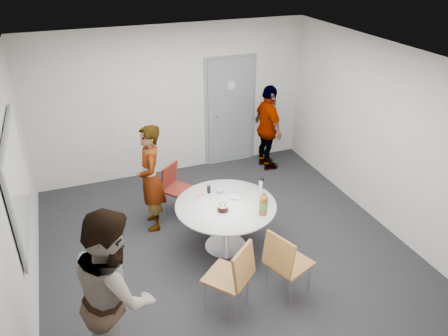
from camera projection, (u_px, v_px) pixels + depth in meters
name	position (u px, v px, depth m)	size (l,w,h in m)	color
floor	(222.00, 244.00, 6.35)	(5.00, 5.00, 0.00)	black
ceiling	(222.00, 58.00, 5.09)	(5.00, 5.00, 0.00)	silver
wall_back	(173.00, 102.00, 7.78)	(5.00, 5.00, 0.00)	silver
wall_left	(15.00, 197.00, 4.93)	(5.00, 5.00, 0.00)	silver
wall_right	(379.00, 134.00, 6.50)	(5.00, 5.00, 0.00)	silver
wall_front	(327.00, 288.00, 3.65)	(5.00, 5.00, 0.00)	silver
door	(230.00, 112.00, 8.27)	(1.02, 0.17, 2.12)	slate
whiteboard	(18.00, 180.00, 5.06)	(0.04, 1.90, 1.25)	gray
table	(228.00, 210.00, 5.99)	(1.38, 1.38, 1.06)	white
chair_near_left	(234.00, 273.00, 4.94)	(0.66, 0.66, 0.95)	brown
chair_near_right	(285.00, 260.00, 5.14)	(0.62, 0.59, 0.95)	brown
chair_far	(175.00, 184.00, 6.86)	(0.58, 0.58, 0.84)	maroon
person_main	(151.00, 178.00, 6.39)	(0.60, 0.39, 1.65)	#A5C6EA
person_left	(116.00, 293.00, 4.17)	(0.91, 0.71, 1.87)	white
person_right	(268.00, 128.00, 8.10)	(0.95, 0.40, 1.63)	black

